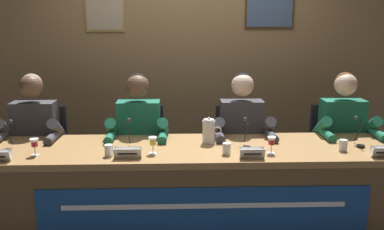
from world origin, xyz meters
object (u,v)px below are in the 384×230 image
at_px(microphone_far_right, 359,137).
at_px(water_pitcher_central, 209,131).
at_px(panelist_center_left, 138,135).
at_px(chair_center_right, 238,157).
at_px(microphone_far_left, 8,141).
at_px(juice_glass_center_left, 153,142).
at_px(panelist_center_right, 242,134).
at_px(chair_far_right, 334,156).
at_px(chair_far_left, 43,160).
at_px(panelist_far_left, 33,136).
at_px(chair_center_left, 141,159).
at_px(nameplate_center_left, 128,153).
at_px(nameplate_center_right, 252,153).
at_px(water_cup_far_right, 343,146).
at_px(water_cup_center_left, 109,151).
at_px(nameplate_far_right, 383,152).
at_px(juice_glass_far_left, 34,144).
at_px(panelist_far_right, 345,133).
at_px(juice_glass_center_right, 272,142).
at_px(water_cup_center_right, 227,149).
at_px(microphone_center_left, 128,139).
at_px(conference_table, 193,179).
at_px(microphone_center_right, 246,138).

xyz_separation_m(microphone_far_right, water_pitcher_central, (-1.15, 0.11, 0.02)).
distance_m(panelist_center_left, chair_center_right, 0.94).
relative_size(microphone_far_left, juice_glass_center_left, 1.74).
relative_size(microphone_far_left, panelist_center_right, 0.18).
bearing_deg(microphone_far_right, chair_far_right, 86.25).
height_order(chair_far_left, panelist_far_left, panelist_far_left).
distance_m(panelist_far_left, chair_center_left, 0.94).
bearing_deg(panelist_center_left, nameplate_center_left, -91.88).
height_order(chair_center_left, nameplate_center_right, chair_center_left).
relative_size(microphone_far_left, water_cup_far_right, 2.54).
relative_size(panelist_center_right, water_cup_far_right, 14.46).
height_order(water_cup_center_left, water_cup_far_right, same).
xyz_separation_m(juice_glass_center_left, panelist_center_right, (0.73, 0.51, -0.09)).
bearing_deg(water_pitcher_central, nameplate_far_right, -17.75).
distance_m(juice_glass_far_left, panelist_far_right, 2.51).
relative_size(juice_glass_far_left, panelist_far_right, 0.10).
bearing_deg(juice_glass_center_right, juice_glass_center_left, 178.53).
bearing_deg(juice_glass_center_right, water_cup_center_right, -177.35).
bearing_deg(water_pitcher_central, nameplate_center_right, -54.46).
bearing_deg(juice_glass_center_right, panelist_center_left, 152.27).
relative_size(juice_glass_center_left, microphone_center_left, 0.57).
distance_m(juice_glass_far_left, nameplate_center_right, 1.55).
relative_size(conference_table, chair_center_right, 4.23).
relative_size(chair_far_left, nameplate_center_left, 4.64).
relative_size(panelist_far_left, water_cup_far_right, 14.46).
distance_m(juice_glass_far_left, water_cup_far_right, 2.25).
xyz_separation_m(conference_table, water_cup_center_right, (0.24, -0.08, 0.26)).
height_order(chair_far_left, nameplate_far_right, chair_far_left).
height_order(panelist_center_left, nameplate_center_left, panelist_center_left).
height_order(juice_glass_far_left, microphone_far_left, microphone_far_left).
relative_size(nameplate_center_left, water_pitcher_central, 0.93).
height_order(chair_far_left, water_cup_center_left, chair_far_left).
xyz_separation_m(nameplate_center_left, microphone_center_right, (0.87, 0.23, 0.03)).
bearing_deg(chair_far_right, juice_glass_center_right, -135.69).
height_order(microphone_center_left, water_cup_center_right, microphone_center_left).
bearing_deg(panelist_center_left, microphone_center_left, -95.93).
height_order(panelist_far_right, water_cup_far_right, panelist_far_right).
bearing_deg(panelist_far_right, panelist_far_left, 180.00).
bearing_deg(conference_table, water_cup_center_left, -171.67).
relative_size(juice_glass_center_left, panelist_center_right, 0.10).
xyz_separation_m(panelist_center_right, water_pitcher_central, (-0.30, -0.26, 0.10)).
relative_size(juice_glass_center_left, water_pitcher_central, 0.59).
distance_m(conference_table, chair_far_left, 1.48).
height_order(chair_center_left, chair_center_right, same).
height_order(juice_glass_far_left, water_cup_far_right, juice_glass_far_left).
height_order(water_cup_center_right, microphone_far_right, microphone_far_right).
bearing_deg(chair_center_left, chair_far_right, 0.00).
bearing_deg(panelist_center_left, nameplate_far_right, -19.95).
height_order(nameplate_center_right, juice_glass_center_right, juice_glass_center_right).
bearing_deg(microphone_far_left, water_cup_far_right, -2.19).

